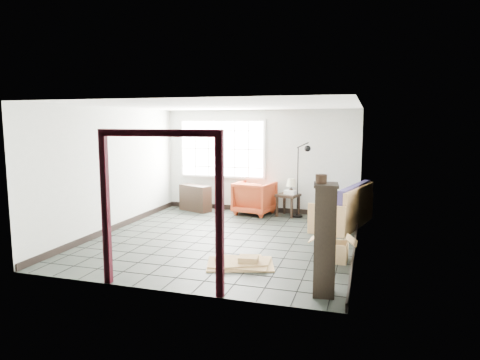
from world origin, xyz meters
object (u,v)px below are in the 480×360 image
(tall_shelf, at_px, (325,239))
(side_table, at_px, (288,198))
(armchair, at_px, (255,196))
(futon_sofa, at_px, (345,211))

(tall_shelf, bearing_deg, side_table, 99.61)
(armchair, xyz_separation_m, side_table, (0.84, 0.00, -0.01))
(armchair, bearing_deg, tall_shelf, 126.42)
(armchair, relative_size, side_table, 1.49)
(futon_sofa, height_order, armchair, futon_sofa)
(futon_sofa, relative_size, side_table, 3.67)
(armchair, relative_size, tall_shelf, 0.60)
(futon_sofa, bearing_deg, armchair, 179.32)
(side_table, xyz_separation_m, tall_shelf, (1.34, -4.62, 0.32))
(futon_sofa, xyz_separation_m, armchair, (-2.25, 0.62, 0.12))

